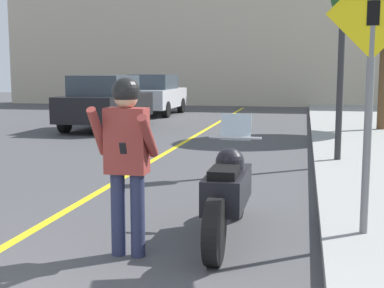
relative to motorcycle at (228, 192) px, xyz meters
name	(u,v)px	position (x,y,z in m)	size (l,w,h in m)	color
road_center_line	(120,179)	(-2.21, 2.76, -0.50)	(0.12, 36.00, 0.01)	yellow
building_backdrop	(260,34)	(-1.61, 22.76, 3.22)	(28.00, 1.20, 7.45)	beige
motorcycle	(228,192)	(0.00, 0.00, 0.00)	(0.62, 2.33, 1.30)	black
person_biker	(127,148)	(-0.87, -0.79, 0.56)	(0.59, 0.48, 1.74)	#282D4C
crossing_sign	(370,76)	(1.42, 0.00, 1.24)	(0.91, 0.08, 2.68)	slate
traffic_light	(343,11)	(1.42, 4.75, 2.39)	(0.26, 0.30, 3.99)	#2D2D30
parked_car_black	(106,102)	(-5.31, 10.24, 0.35)	(1.88, 4.20, 1.68)	black
parked_car_silver	(155,94)	(-5.35, 15.92, 0.35)	(1.88, 4.20, 1.68)	black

